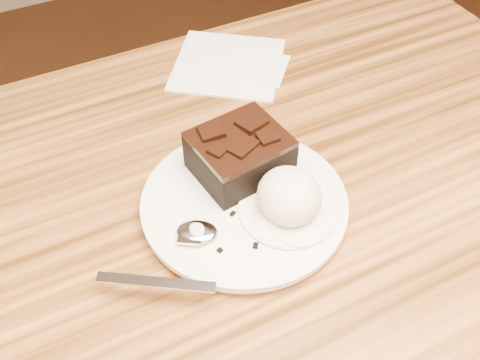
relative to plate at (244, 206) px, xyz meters
name	(u,v)px	position (x,y,z in m)	size (l,w,h in m)	color
plate	(244,206)	(0.00, 0.00, 0.00)	(0.22, 0.22, 0.02)	white
brownie	(240,156)	(0.02, 0.04, 0.03)	(0.10, 0.08, 0.04)	black
ice_cream_scoop	(289,196)	(0.03, -0.03, 0.03)	(0.07, 0.07, 0.05)	silver
melt_puddle	(288,210)	(0.03, -0.03, 0.01)	(0.10, 0.10, 0.00)	white
spoon	(197,233)	(-0.06, -0.02, 0.01)	(0.03, 0.17, 0.01)	silver
napkin	(228,63)	(0.10, 0.25, -0.01)	(0.15, 0.15, 0.01)	white
crumb_a	(256,246)	(-0.02, -0.06, 0.01)	(0.01, 0.01, 0.00)	black
crumb_b	(220,250)	(-0.05, -0.05, 0.01)	(0.01, 0.01, 0.00)	black
crumb_c	(233,214)	(-0.02, -0.01, 0.01)	(0.01, 0.00, 0.00)	black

